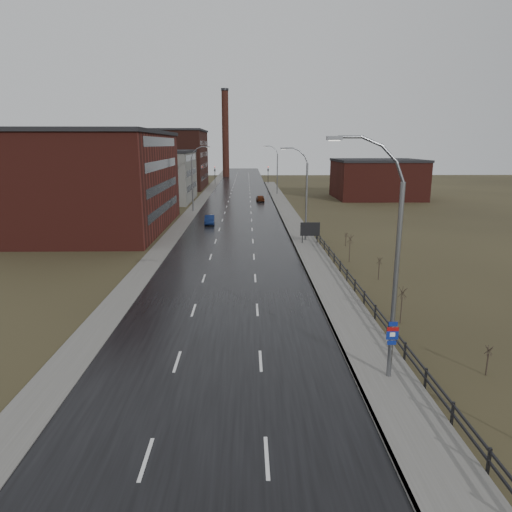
{
  "coord_description": "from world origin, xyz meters",
  "views": [
    {
      "loc": [
        1.59,
        -19.06,
        11.7
      ],
      "look_at": [
        2.29,
        16.32,
        3.0
      ],
      "focal_mm": 32.0,
      "sensor_mm": 36.0,
      "label": 1
    }
  ],
  "objects_px": {
    "streetlight_main": "(390,265)",
    "car_near": "(210,220)",
    "billboard": "(310,230)",
    "car_far": "(260,198)"
  },
  "relations": [
    {
      "from": "streetlight_main",
      "to": "car_far",
      "type": "bearing_deg",
      "value": 93.14
    },
    {
      "from": "streetlight_main",
      "to": "billboard",
      "type": "height_order",
      "value": "streetlight_main"
    },
    {
      "from": "car_far",
      "to": "streetlight_main",
      "type": "bearing_deg",
      "value": 89.84
    },
    {
      "from": "streetlight_main",
      "to": "car_far",
      "type": "height_order",
      "value": "streetlight_main"
    },
    {
      "from": "car_near",
      "to": "streetlight_main",
      "type": "bearing_deg",
      "value": -77.53
    },
    {
      "from": "streetlight_main",
      "to": "car_near",
      "type": "xyz_separation_m",
      "value": [
        -12.47,
        46.41,
        -5.39
      ]
    },
    {
      "from": "streetlight_main",
      "to": "car_near",
      "type": "bearing_deg",
      "value": 105.04
    },
    {
      "from": "billboard",
      "to": "car_far",
      "type": "distance_m",
      "value": 42.31
    },
    {
      "from": "billboard",
      "to": "streetlight_main",
      "type": "bearing_deg",
      "value": -91.11
    },
    {
      "from": "streetlight_main",
      "to": "car_near",
      "type": "relative_size",
      "value": 2.96
    }
  ]
}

